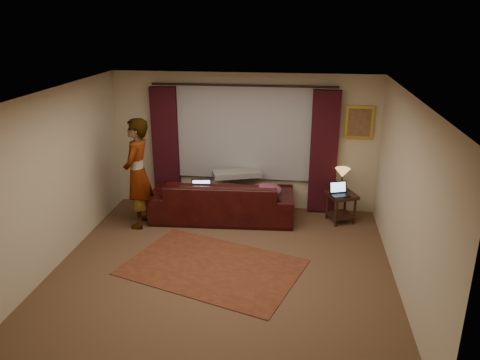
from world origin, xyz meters
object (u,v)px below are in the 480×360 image
at_px(sofa, 222,191).
at_px(person, 138,173).
at_px(end_table, 341,207).
at_px(tiffany_lamp, 342,180).
at_px(laptop_sofa, 201,189).
at_px(laptop_table, 341,189).

bearing_deg(sofa, person, 15.98).
bearing_deg(sofa, end_table, -179.86).
bearing_deg(tiffany_lamp, end_table, -88.20).
relative_size(tiffany_lamp, person, 0.22).
distance_m(laptop_sofa, laptop_table, 2.48).
xyz_separation_m(sofa, end_table, (2.16, 0.13, -0.25)).
height_order(end_table, laptop_table, laptop_table).
distance_m(tiffany_lamp, laptop_table, 0.27).
height_order(laptop_sofa, tiffany_lamp, tiffany_lamp).
bearing_deg(laptop_table, tiffany_lamp, 62.92).
distance_m(sofa, laptop_sofa, 0.45).
distance_m(end_table, person, 3.69).
distance_m(end_table, laptop_table, 0.40).
bearing_deg(laptop_sofa, end_table, 0.45).
xyz_separation_m(tiffany_lamp, person, (-3.56, -0.77, 0.22)).
distance_m(laptop_sofa, end_table, 2.56).
relative_size(sofa, laptop_sofa, 6.73).
bearing_deg(laptop_sofa, laptop_table, -1.81).
relative_size(sofa, tiffany_lamp, 6.05).
bearing_deg(person, sofa, 110.01).
relative_size(end_table, tiffany_lamp, 1.27).
relative_size(laptop_sofa, person, 0.20).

